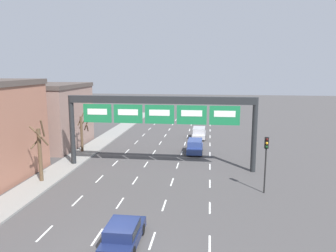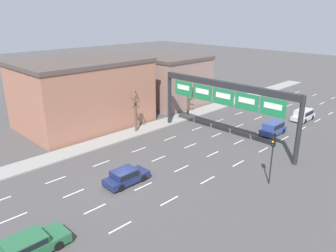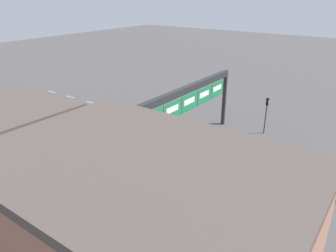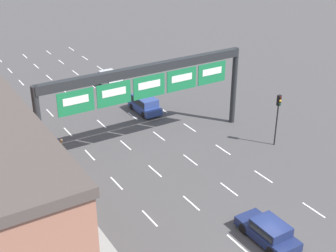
{
  "view_description": "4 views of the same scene",
  "coord_description": "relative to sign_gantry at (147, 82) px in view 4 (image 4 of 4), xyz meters",
  "views": [
    {
      "loc": [
        4.77,
        -16.24,
        9.82
      ],
      "look_at": [
        0.9,
        14.11,
        4.44
      ],
      "focal_mm": 35.0,
      "sensor_mm": 36.0,
      "label": 1
    },
    {
      "loc": [
        21.48,
        -15.52,
        14.68
      ],
      "look_at": [
        0.25,
        5.5,
        4.26
      ],
      "focal_mm": 35.0,
      "sensor_mm": 36.0,
      "label": 2
    },
    {
      "loc": [
        -27.78,
        -2.66,
        16.34
      ],
      "look_at": [
        -0.09,
        17.31,
        2.2
      ],
      "focal_mm": 35.0,
      "sensor_mm": 36.0,
      "label": 3
    },
    {
      "loc": [
        -17.04,
        -15.99,
        18.79
      ],
      "look_at": [
        -0.33,
        11.22,
        3.45
      ],
      "focal_mm": 50.0,
      "sensor_mm": 36.0,
      "label": 4
    }
  ],
  "objects": [
    {
      "name": "ground_plane",
      "position": [
        -0.0,
        -14.93,
        -5.74
      ],
      "size": [
        220.0,
        220.0,
        0.0
      ],
      "primitive_type": "plane",
      "color": "#474444"
    },
    {
      "name": "car_navy",
      "position": [
        0.13,
        -14.67,
        -4.99
      ],
      "size": [
        1.83,
        4.2,
        1.4
      ],
      "color": "#19234C",
      "rests_on": "ground_plane"
    },
    {
      "name": "sign_gantry",
      "position": [
        0.0,
        0.0,
        0.0
      ],
      "size": [
        18.6,
        0.7,
        7.18
      ],
      "color": "#232628",
      "rests_on": "ground_plane"
    },
    {
      "name": "lane_dashes",
      "position": [
        -0.0,
        -1.43,
        -5.73
      ],
      "size": [
        10.02,
        67.0,
        0.01
      ],
      "color": "white",
      "rests_on": "ground_plane"
    },
    {
      "name": "suv_silver",
      "position": [
        3.37,
        14.67,
        -4.86
      ],
      "size": [
        1.88,
        4.09,
        1.57
      ],
      "color": "#B7B7BC",
      "rests_on": "ground_plane"
    },
    {
      "name": "tree_bare_closest",
      "position": [
        -9.64,
        -5.44,
        -2.9
      ],
      "size": [
        1.54,
        1.52,
        5.45
      ],
      "color": "brown",
      "rests_on": "sidewalk_left"
    },
    {
      "name": "suv_blue",
      "position": [
        3.18,
        6.36,
        -4.84
      ],
      "size": [
        1.81,
        3.97,
        1.61
      ],
      "color": "navy",
      "rests_on": "ground_plane"
    },
    {
      "name": "traffic_light_near_gantry",
      "position": [
        9.26,
        -5.52,
        -2.48
      ],
      "size": [
        0.3,
        0.35,
        4.56
      ],
      "color": "black",
      "rests_on": "ground_plane"
    },
    {
      "name": "tree_bare_second",
      "position": [
        -10.03,
        5.1,
        -3.19
      ],
      "size": [
        1.63,
        1.58,
        4.6
      ],
      "color": "brown",
      "rests_on": "sidewalk_left"
    }
  ]
}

